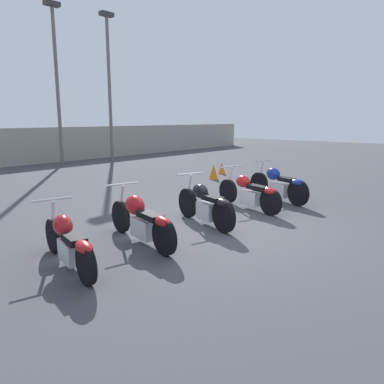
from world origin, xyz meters
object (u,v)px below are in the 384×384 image
motorcycle_slot_2 (206,205)px  traffic_cone_near (222,168)px  light_pole_right (109,75)px  motorcycle_slot_4 (279,185)px  traffic_cone_far (214,172)px  motorcycle_slot_3 (250,193)px  light_pole_left (56,71)px  motorcycle_slot_0 (69,242)px  motorcycle_slot_1 (141,220)px

motorcycle_slot_2 → traffic_cone_near: motorcycle_slot_2 is taller
light_pole_right → motorcycle_slot_4: (-3.30, -11.40, -3.91)m
traffic_cone_far → motorcycle_slot_2: bearing=-144.6°
motorcycle_slot_2 → traffic_cone_near: size_ratio=4.22×
traffic_cone_near → motorcycle_slot_4: bearing=-127.0°
light_pole_right → motorcycle_slot_3: 12.86m
light_pole_left → light_pole_right: 2.74m
light_pole_left → motorcycle_slot_0: 13.99m
light_pole_right → motorcycle_slot_2: size_ratio=3.77×
motorcycle_slot_1 → traffic_cone_near: 8.80m
motorcycle_slot_1 → traffic_cone_far: (6.57, 3.34, -0.16)m
traffic_cone_near → motorcycle_slot_2: bearing=-146.8°
motorcycle_slot_1 → motorcycle_slot_0: bearing=-166.0°
motorcycle_slot_1 → motorcycle_slot_3: 3.43m
motorcycle_slot_0 → motorcycle_slot_2: 3.12m
motorcycle_slot_2 → motorcycle_slot_3: motorcycle_slot_2 is taller
light_pole_left → traffic_cone_near: light_pole_left is taller
traffic_cone_far → motorcycle_slot_3: bearing=-132.2°
motorcycle_slot_4 → motorcycle_slot_2: bearing=-161.0°
light_pole_left → motorcycle_slot_3: (-1.92, -11.67, -3.92)m
motorcycle_slot_0 → traffic_cone_near: 10.13m
light_pole_right → motorcycle_slot_3: light_pole_right is taller
motorcycle_slot_1 → motorcycle_slot_2: size_ratio=1.11×
motorcycle_slot_4 → traffic_cone_near: bearing=72.9°
motorcycle_slot_4 → motorcycle_slot_3: bearing=-163.4°
motorcycle_slot_3 → traffic_cone_near: 6.01m
light_pole_right → motorcycle_slot_0: 15.25m
traffic_cone_far → light_pole_left: bearing=98.4°
motorcycle_slot_2 → traffic_cone_far: bearing=53.6°
light_pole_left → motorcycle_slot_4: size_ratio=3.49×
motorcycle_slot_1 → traffic_cone_far: size_ratio=4.00×
motorcycle_slot_1 → motorcycle_slot_4: motorcycle_slot_4 is taller
light_pole_left → traffic_cone_near: 9.02m
light_pole_right → motorcycle_slot_0: size_ratio=3.59×
motorcycle_slot_1 → traffic_cone_near: size_ratio=4.69×
motorcycle_slot_2 → motorcycle_slot_3: bearing=19.1°
light_pole_right → motorcycle_slot_3: size_ratio=3.47×
motorcycle_slot_2 → motorcycle_slot_3: 1.77m
motorcycle_slot_2 → light_pole_right: bearing=78.7°
motorcycle_slot_1 → motorcycle_slot_4: size_ratio=1.03×
motorcycle_slot_2 → motorcycle_slot_4: motorcycle_slot_4 is taller
traffic_cone_near → light_pole_left: bearing=108.3°
motorcycle_slot_0 → motorcycle_slot_2: size_ratio=1.05×
light_pole_left → motorcycle_slot_3: bearing=-99.4°
light_pole_left → motorcycle_slot_4: bearing=-92.8°
motorcycle_slot_3 → traffic_cone_near: motorcycle_slot_3 is taller
light_pole_left → traffic_cone_far: bearing=-81.6°
motorcycle_slot_2 → motorcycle_slot_3: size_ratio=0.92×
motorcycle_slot_0 → traffic_cone_far: bearing=36.8°
motorcycle_slot_3 → traffic_cone_near: (4.45, 4.04, -0.18)m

